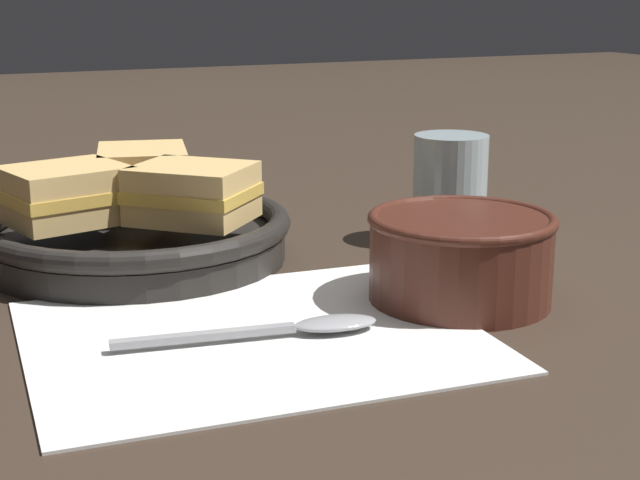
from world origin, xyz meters
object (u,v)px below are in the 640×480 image
object	(u,v)px
sandwich_far_left	(143,173)
drinking_glass	(450,189)
skillet	(137,237)
soup_bowl	(461,252)
spoon	(300,327)
sandwich_near_left	(66,194)
sandwich_near_right	(193,193)

from	to	relation	value
sandwich_far_left	drinking_glass	world-z (taller)	drinking_glass
skillet	drinking_glass	distance (m)	0.28
soup_bowl	drinking_glass	world-z (taller)	drinking_glass
soup_bowl	skillet	bearing A→B (deg)	132.57
spoon	skillet	world-z (taller)	skillet
soup_bowl	sandwich_near_left	bearing A→B (deg)	141.34
spoon	sandwich_far_left	bearing A→B (deg)	104.60
sandwich_near_left	drinking_glass	distance (m)	0.34
sandwich_far_left	drinking_glass	size ratio (longest dim) A/B	1.11
skillet	sandwich_near_left	xyz separation A→B (m)	(-0.06, -0.01, 0.04)
drinking_glass	sandwich_near_right	bearing A→B (deg)	178.16
sandwich_near_left	sandwich_near_right	bearing A→B (deg)	-21.55
skillet	sandwich_near_left	distance (m)	0.07
spoon	sandwich_far_left	world-z (taller)	sandwich_far_left
sandwich_near_right	sandwich_near_left	bearing A→B (deg)	158.45
skillet	sandwich_near_left	bearing A→B (deg)	-171.55
sandwich_near_right	sandwich_far_left	bearing A→B (deg)	98.45
soup_bowl	sandwich_near_left	world-z (taller)	sandwich_near_left
sandwich_far_left	sandwich_near_left	bearing A→B (deg)	-141.55
sandwich_near_left	skillet	bearing A→B (deg)	8.45
spoon	sandwich_far_left	distance (m)	0.29
sandwich_near_right	sandwich_far_left	world-z (taller)	same
soup_bowl	sandwich_near_left	distance (m)	0.32
spoon	sandwich_far_left	xyz separation A→B (m)	(-0.03, 0.28, 0.06)
spoon	drinking_glass	bearing A→B (deg)	46.55
soup_bowl	drinking_glass	distance (m)	0.18
soup_bowl	sandwich_near_right	size ratio (longest dim) A/B	1.14
spoon	soup_bowl	bearing A→B (deg)	17.41
spoon	sandwich_near_right	distance (m)	0.19
sandwich_near_left	sandwich_far_left	size ratio (longest dim) A/B	1.00
sandwich_near_left	sandwich_near_right	size ratio (longest dim) A/B	0.90
spoon	sandwich_near_right	xyz separation A→B (m)	(-0.02, 0.18, 0.06)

